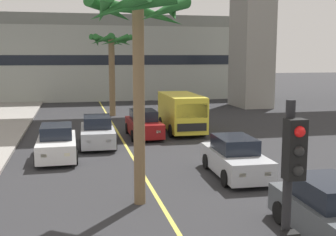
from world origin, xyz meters
name	(u,v)px	position (x,y,z in m)	size (l,w,h in m)	color
lane_stripe_center	(127,147)	(0.00, 24.00, 0.00)	(0.14, 56.00, 0.01)	#DBCC4C
pier_building_backdrop	(96,58)	(0.00, 50.72, 4.42)	(37.59, 8.04, 8.96)	#ADB2A8
car_queue_front	(57,143)	(-3.46, 22.16, 0.72)	(1.85, 4.11, 1.56)	white
car_queue_second	(144,125)	(1.36, 26.63, 0.72)	(1.84, 4.10, 1.56)	maroon
car_queue_third	(97,132)	(-1.45, 24.70, 0.72)	(1.93, 4.15, 1.56)	#B7BABF
car_queue_fourth	(331,213)	(3.76, 11.48, 0.72)	(1.95, 4.16, 1.56)	#4C5156
car_queue_fifth	(235,158)	(3.53, 17.62, 0.72)	(1.94, 4.15, 1.56)	#B7BABF
delivery_van	(181,112)	(3.88, 27.61, 1.29)	(2.23, 5.28, 2.36)	yellow
traffic_light_median_near	(289,216)	(-0.02, 6.81, 2.71)	(0.24, 0.37, 4.20)	black
palm_tree_near_median	(138,29)	(-0.67, 15.26, 5.54)	(3.29, 3.32, 6.70)	brown
palm_tree_mid_median	(112,51)	(0.41, 35.99, 5.11)	(3.47, 3.47, 6.47)	brown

